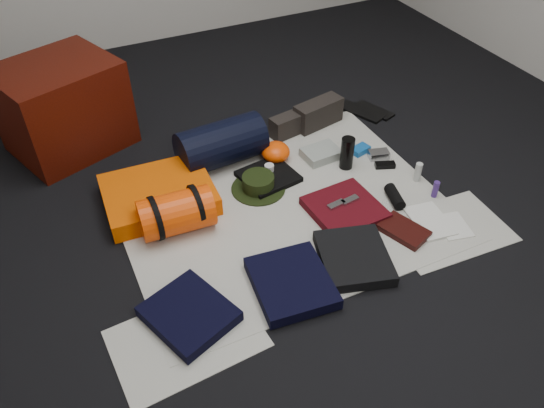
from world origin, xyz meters
name	(u,v)px	position (x,y,z in m)	size (l,w,h in m)	color
floor	(282,208)	(0.00, 0.00, -0.01)	(4.50, 4.50, 0.02)	black
newspaper_mat	(282,206)	(0.00, 0.00, 0.00)	(1.60, 1.30, 0.01)	silver
newspaper_sheet_front_left	(187,338)	(-0.70, -0.55, 0.00)	(0.58, 0.40, 0.00)	silver
newspaper_sheet_front_right	(447,230)	(0.65, -0.50, 0.00)	(0.58, 0.40, 0.00)	silver
red_cabinet	(63,107)	(-0.87, 1.03, 0.25)	(0.61, 0.51, 0.51)	#440E05
sleeping_pad	(159,194)	(-0.56, 0.30, 0.06)	(0.54, 0.44, 0.10)	#F55A02
stuff_sack	(176,213)	(-0.53, 0.07, 0.11)	(0.20, 0.20, 0.35)	#F64304
sack_strap_left	(156,218)	(-0.63, 0.07, 0.11)	(0.22, 0.22, 0.03)	black
sack_strap_right	(196,206)	(-0.43, 0.07, 0.11)	(0.22, 0.22, 0.03)	black
navy_duffel	(221,144)	(-0.14, 0.48, 0.13)	(0.25, 0.25, 0.48)	black
boonie_brim	(258,188)	(-0.05, 0.18, 0.01)	(0.29, 0.29, 0.01)	black
boonie_crown	(258,182)	(-0.05, 0.18, 0.05)	(0.17, 0.17, 0.07)	black
hiking_boot_left	(290,124)	(0.34, 0.58, 0.07)	(0.26, 0.10, 0.13)	black
hiking_boot_right	(318,113)	(0.54, 0.60, 0.08)	(0.31, 0.12, 0.16)	black
flip_flop_left	(361,112)	(0.86, 0.60, 0.01)	(0.11, 0.30, 0.02)	black
flip_flop_right	(374,110)	(0.95, 0.58, 0.01)	(0.10, 0.26, 0.01)	black
trousers_navy_a	(189,314)	(-0.66, -0.46, 0.03)	(0.30, 0.34, 0.05)	black
trousers_navy_b	(291,283)	(-0.20, -0.50, 0.03)	(0.32, 0.37, 0.06)	black
trousers_charcoal	(354,258)	(0.12, -0.49, 0.03)	(0.30, 0.35, 0.05)	black
black_tshirt	(268,176)	(0.03, 0.24, 0.02)	(0.28, 0.26, 0.03)	black
red_shirt	(345,209)	(0.26, -0.18, 0.03)	(0.34, 0.34, 0.04)	#48070F
orange_stuff_sack	(276,152)	(0.14, 0.38, 0.06)	(0.16, 0.16, 0.11)	#F64304
first_aid_pouch	(321,153)	(0.39, 0.29, 0.03)	(0.21, 0.15, 0.05)	gray
water_bottle	(347,153)	(0.47, 0.15, 0.10)	(0.07, 0.07, 0.19)	black
speaker	(395,197)	(0.54, -0.21, 0.04)	(0.06, 0.06, 0.15)	black
compact_camera	(379,155)	(0.68, 0.14, 0.03)	(0.11, 0.07, 0.04)	#9F9FA3
cyan_case	(360,150)	(0.62, 0.23, 0.02)	(0.11, 0.07, 0.03)	#1054A0
toiletry_purple	(435,189)	(0.75, -0.27, 0.05)	(0.03, 0.03, 0.09)	#402372
toiletry_clear	(418,172)	(0.75, -0.12, 0.06)	(0.04, 0.04, 0.11)	#B2B7B2
paperback_book	(404,230)	(0.44, -0.43, 0.02)	(0.15, 0.23, 0.03)	black
map_booklet	(430,221)	(0.60, -0.42, 0.01)	(0.17, 0.25, 0.01)	silver
map_printout	(453,226)	(0.69, -0.50, 0.01)	(0.14, 0.18, 0.01)	silver
sunglasses	(385,165)	(0.66, 0.05, 0.02)	(0.11, 0.04, 0.03)	black
key_cluster	(196,332)	(-0.66, -0.55, 0.01)	(0.06, 0.06, 0.01)	#9F9FA3
tape_roll	(269,168)	(0.05, 0.27, 0.05)	(0.05, 0.05, 0.04)	silver
energy_bar_a	(336,204)	(0.22, -0.16, 0.06)	(0.10, 0.04, 0.01)	#9F9FA3
energy_bar_b	(350,200)	(0.30, -0.16, 0.06)	(0.10, 0.04, 0.01)	#9F9FA3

